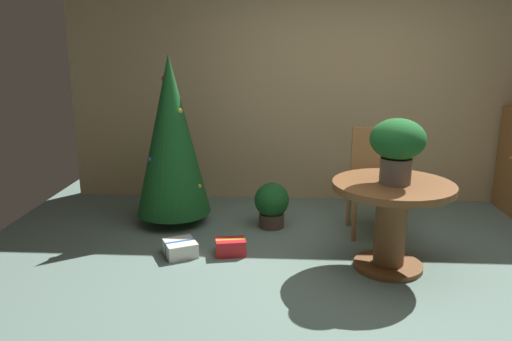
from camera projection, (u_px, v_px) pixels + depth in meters
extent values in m
plane|color=slate|center=(357.00, 285.00, 3.74)|extent=(6.60, 6.60, 0.00)
cube|color=tan|center=(336.00, 86.00, 5.55)|extent=(6.00, 0.10, 2.60)
cylinder|color=brown|center=(388.00, 265.00, 4.03)|extent=(0.55, 0.55, 0.04)
cylinder|color=brown|center=(390.00, 227.00, 3.95)|extent=(0.24, 0.24, 0.62)
cylinder|color=brown|center=(393.00, 186.00, 3.86)|extent=(0.94, 0.94, 0.06)
cylinder|color=#665B51|center=(396.00, 171.00, 3.81)|extent=(0.24, 0.24, 0.20)
ellipsoid|color=#195623|center=(398.00, 139.00, 3.75)|extent=(0.42, 0.42, 0.31)
sphere|color=red|center=(404.00, 145.00, 3.65)|extent=(0.09, 0.09, 0.09)
sphere|color=red|center=(393.00, 131.00, 3.67)|extent=(0.05, 0.05, 0.05)
cylinder|color=#9E6B3D|center=(400.00, 217.00, 4.50)|extent=(0.04, 0.04, 0.47)
cylinder|color=#9E6B3D|center=(354.00, 216.00, 4.52)|extent=(0.04, 0.04, 0.47)
cylinder|color=#9E6B3D|center=(391.00, 203.00, 4.90)|extent=(0.04, 0.04, 0.47)
cylinder|color=#9E6B3D|center=(349.00, 203.00, 4.92)|extent=(0.04, 0.04, 0.47)
cube|color=#9E6B3D|center=(375.00, 183.00, 4.65)|extent=(0.45, 0.45, 0.05)
cube|color=#9E6B3D|center=(373.00, 152.00, 4.78)|extent=(0.41, 0.05, 0.47)
cylinder|color=brown|center=(175.00, 217.00, 5.04)|extent=(0.10, 0.10, 0.11)
cone|color=#195623|center=(171.00, 136.00, 4.84)|extent=(0.73, 0.73, 1.56)
sphere|color=#2D51A8|center=(150.00, 159.00, 4.77)|extent=(0.05, 0.05, 0.05)
sphere|color=gold|center=(199.00, 186.00, 4.85)|extent=(0.04, 0.04, 0.04)
sphere|color=gold|center=(164.00, 166.00, 5.12)|extent=(0.07, 0.07, 0.07)
sphere|color=red|center=(187.00, 174.00, 5.20)|extent=(0.07, 0.07, 0.07)
sphere|color=gold|center=(179.00, 111.00, 4.72)|extent=(0.06, 0.06, 0.06)
sphere|color=red|center=(165.00, 79.00, 4.72)|extent=(0.06, 0.06, 0.06)
cube|color=silver|center=(180.00, 248.00, 4.26)|extent=(0.34, 0.35, 0.13)
cube|color=#1E569E|center=(180.00, 248.00, 4.26)|extent=(0.24, 0.14, 0.13)
cube|color=red|center=(231.00, 247.00, 4.27)|extent=(0.28, 0.22, 0.14)
cube|color=gold|center=(231.00, 247.00, 4.27)|extent=(0.26, 0.08, 0.14)
sphere|color=#B29338|center=(511.00, 158.00, 5.16)|extent=(0.04, 0.04, 0.04)
cylinder|color=#4C382D|center=(272.00, 220.00, 4.92)|extent=(0.24, 0.24, 0.14)
sphere|color=#195623|center=(272.00, 200.00, 4.87)|extent=(0.34, 0.34, 0.34)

